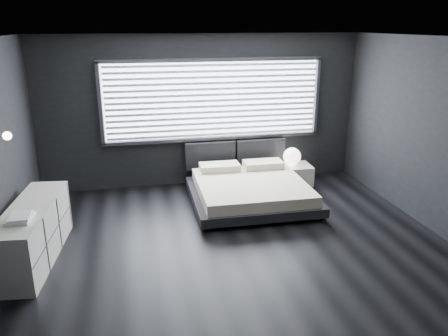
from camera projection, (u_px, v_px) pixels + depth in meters
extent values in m
plane|color=black|center=(237.00, 248.00, 6.05)|extent=(6.00, 6.00, 0.00)
plane|color=white|center=(239.00, 38.00, 5.16)|extent=(6.00, 6.00, 0.00)
cube|color=black|center=(203.00, 111.00, 8.16)|extent=(6.00, 0.04, 2.80)
cube|color=black|center=(332.00, 259.00, 3.05)|extent=(6.00, 0.04, 2.80)
cube|color=black|center=(443.00, 139.00, 6.20)|extent=(0.04, 5.50, 2.80)
cube|color=white|center=(213.00, 100.00, 8.11)|extent=(4.00, 0.02, 1.38)
cube|color=#47474C|center=(100.00, 104.00, 7.68)|extent=(0.06, 0.08, 1.48)
cube|color=#47474C|center=(316.00, 97.00, 8.49)|extent=(0.06, 0.08, 1.48)
cube|color=#47474C|center=(213.00, 60.00, 7.85)|extent=(4.14, 0.08, 0.06)
cube|color=#47474C|center=(214.00, 138.00, 8.31)|extent=(4.14, 0.08, 0.06)
cube|color=white|center=(214.00, 100.00, 8.06)|extent=(3.94, 0.03, 1.32)
cube|color=black|center=(210.00, 155.00, 8.34)|extent=(0.96, 0.16, 0.52)
cube|color=black|center=(260.00, 152.00, 8.54)|extent=(0.96, 0.16, 0.52)
cylinder|color=silver|center=(1.00, 136.00, 5.56)|extent=(0.10, 0.02, 0.02)
sphere|color=#FFE5B7|center=(7.00, 136.00, 5.57)|extent=(0.11, 0.11, 0.11)
cube|color=black|center=(208.00, 226.00, 6.65)|extent=(0.11, 0.11, 0.07)
cube|color=black|center=(316.00, 216.00, 6.97)|extent=(0.11, 0.11, 0.07)
cube|color=black|center=(195.00, 189.00, 8.10)|extent=(0.11, 0.11, 0.07)
cube|color=black|center=(285.00, 183.00, 8.42)|extent=(0.11, 0.11, 0.07)
cube|color=black|center=(251.00, 196.00, 7.50)|extent=(2.06, 1.97, 0.15)
cube|color=beige|center=(251.00, 187.00, 7.45)|extent=(1.83, 1.83, 0.18)
cube|color=beige|center=(220.00, 167.00, 7.99)|extent=(0.72, 0.40, 0.12)
cube|color=beige|center=(263.00, 164.00, 8.15)|extent=(0.72, 0.40, 0.12)
cube|color=silver|center=(294.00, 174.00, 8.45)|extent=(0.66, 0.56, 0.37)
sphere|color=white|center=(292.00, 156.00, 8.37)|extent=(0.33, 0.33, 0.33)
cube|color=silver|center=(34.00, 233.00, 5.68)|extent=(0.71, 1.91, 0.74)
cube|color=#47474C|center=(54.00, 232.00, 5.71)|extent=(0.20, 1.83, 0.72)
cube|color=white|center=(20.00, 219.00, 5.17)|extent=(0.30, 0.38, 0.04)
cube|color=white|center=(20.00, 216.00, 5.14)|extent=(0.23, 0.32, 0.03)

